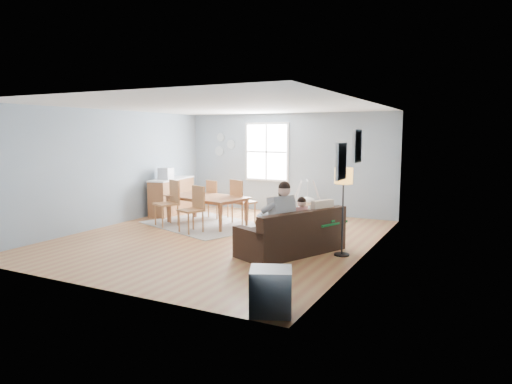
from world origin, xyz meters
The scene contains 22 objects.
room centered at (0.00, 0.00, 2.42)m, with size 8.40×9.40×3.90m.
window centered at (-0.60, 3.46, 1.65)m, with size 1.32×0.08×1.62m.
pictures centered at (2.97, -1.05, 1.85)m, with size 0.05×1.34×0.74m.
wall_plates centered at (-2.00, 3.47, 1.83)m, with size 0.67×0.02×0.66m.
sofa centered at (1.82, -0.51, 0.29)m, with size 1.61×2.17×0.81m.
green_throw centered at (2.03, 0.13, 0.51)m, with size 0.92×0.74×0.04m, color #155E26.
beige_pillow centered at (2.23, -0.12, 0.72)m, with size 0.13×0.45×0.45m, color tan.
father centered at (1.59, -0.71, 0.71)m, with size 1.01×0.80×1.34m.
nursing_pillow centered at (1.45, -0.65, 0.63)m, with size 0.54×0.54×0.15m, color silver.
infant centered at (1.46, -0.62, 0.70)m, with size 0.16×0.34×0.13m.
toddler centered at (1.84, -0.30, 0.69)m, with size 0.55×0.44×0.82m.
floor_lamp centered at (2.65, -0.24, 1.29)m, with size 0.31×0.31×1.56m.
storage_cube centered at (2.63, -3.20, 0.28)m, with size 0.63×0.60×0.55m.
rug centered at (-1.04, 1.01, 0.01)m, with size 2.74×2.08×0.01m, color gray.
dining_table centered at (-1.04, 1.01, 0.34)m, with size 1.94×1.08×0.68m, color brown.
chair_sw centered at (-1.72, 0.54, 0.62)m, with size 0.65×0.65×1.07m.
chair_se centered at (-0.80, 0.20, 0.58)m, with size 0.59×0.59×1.01m.
chair_nw centered at (-1.27, 1.81, 0.56)m, with size 0.57×0.57×0.98m.
chair_ne centered at (-0.35, 1.47, 0.62)m, with size 0.63×0.63×1.07m.
counter centered at (-2.70, 1.90, 0.49)m, with size 0.73×1.77×0.96m.
monitor centered at (-2.64, 1.58, 1.11)m, with size 0.34×0.33×0.30m.
baby_swing centered at (0.75, 3.10, 0.42)m, with size 1.23×1.24×0.95m.
Camera 1 is at (4.86, -7.98, 2.15)m, focal length 32.00 mm.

